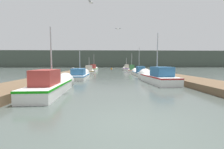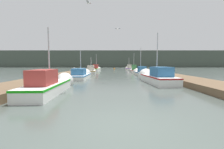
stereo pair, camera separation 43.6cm
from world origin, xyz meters
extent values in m
plane|color=#47514C|center=(0.00, 0.00, 0.00)|extent=(200.00, 200.00, 0.00)
cube|color=brown|center=(-6.65, 16.00, 0.22)|extent=(3.00, 40.00, 0.44)
cube|color=brown|center=(6.65, 16.00, 0.22)|extent=(3.00, 40.00, 0.44)
cube|color=#424C42|center=(0.00, 70.37, 3.76)|extent=(120.00, 16.00, 7.52)
cube|color=silver|center=(-4.14, 4.53, 0.32)|extent=(1.68, 4.94, 0.64)
cube|color=#139A10|center=(-4.14, 4.53, 0.58)|extent=(1.71, 4.97, 0.10)
cone|color=silver|center=(-4.26, 7.58, 0.32)|extent=(1.46, 1.27, 1.42)
cube|color=#99332D|center=(-4.12, 3.92, 1.05)|extent=(1.13, 1.92, 0.82)
cylinder|color=#B2B2B7|center=(-4.15, 4.90, 2.29)|extent=(0.08, 0.08, 3.30)
cube|color=silver|center=(3.77, 9.06, 0.35)|extent=(2.13, 5.14, 0.70)
cube|color=maroon|center=(3.77, 9.06, 0.64)|extent=(2.17, 5.17, 0.10)
cone|color=silver|center=(3.54, 12.19, 0.35)|extent=(1.77, 1.38, 1.69)
cube|color=#2D6699|center=(3.81, 8.44, 1.10)|extent=(1.50, 2.07, 0.80)
cylinder|color=#B2B2B7|center=(3.74, 9.44, 2.61)|extent=(0.08, 0.08, 3.83)
cube|color=silver|center=(-4.05, 13.14, 0.25)|extent=(1.72, 4.72, 0.50)
cube|color=blue|center=(-4.05, 13.14, 0.44)|extent=(1.75, 4.75, 0.10)
cone|color=silver|center=(-4.06, 16.05, 0.25)|extent=(1.63, 1.12, 1.63)
cube|color=#2D6699|center=(-4.05, 12.55, 0.85)|extent=(1.36, 1.82, 0.71)
cylinder|color=#B2B2B7|center=(-4.06, 13.49, 1.87)|extent=(0.08, 0.08, 2.75)
cube|color=silver|center=(4.04, 18.43, 0.26)|extent=(1.45, 5.08, 0.51)
cube|color=#29669F|center=(4.04, 18.43, 0.45)|extent=(1.48, 5.11, 0.10)
cone|color=silver|center=(4.03, 21.46, 0.26)|extent=(1.37, 0.98, 1.36)
cube|color=#2D6699|center=(4.05, 17.80, 0.94)|extent=(1.05, 1.60, 0.86)
cylinder|color=#B2B2B7|center=(4.04, 18.81, 2.35)|extent=(0.08, 0.08, 3.69)
cube|color=silver|center=(-4.07, 22.27, 0.28)|extent=(1.97, 4.55, 0.56)
cube|color=#A37721|center=(-4.07, 22.27, 0.50)|extent=(2.00, 4.58, 0.10)
cone|color=silver|center=(-4.31, 24.89, 0.28)|extent=(1.57, 0.97, 1.50)
cube|color=#B2AD9E|center=(-4.02, 21.72, 0.99)|extent=(1.26, 1.64, 0.85)
cylinder|color=#B2B2B7|center=(-4.10, 22.60, 1.70)|extent=(0.08, 0.08, 2.28)
cube|color=silver|center=(4.05, 25.84, 0.26)|extent=(1.76, 4.10, 0.52)
cube|color=#A32F2F|center=(4.05, 25.84, 0.46)|extent=(1.79, 4.13, 0.10)
cone|color=silver|center=(4.30, 28.30, 0.26)|extent=(1.38, 1.09, 1.29)
cube|color=#387A42|center=(4.00, 25.35, 1.01)|extent=(1.04, 1.40, 0.99)
cylinder|color=#B2B2B7|center=(4.08, 26.14, 2.16)|extent=(0.08, 0.08, 3.29)
cube|color=silver|center=(-4.02, 30.40, 0.32)|extent=(1.69, 3.91, 0.63)
cube|color=green|center=(-4.02, 30.40, 0.57)|extent=(1.72, 3.94, 0.10)
cone|color=silver|center=(-3.79, 32.64, 0.32)|extent=(1.31, 0.83, 1.25)
cube|color=#99332D|center=(-4.06, 29.93, 1.10)|extent=(1.09, 1.66, 0.93)
cylinder|color=#B2B2B7|center=(-3.99, 30.69, 2.25)|extent=(0.08, 0.08, 3.23)
cube|color=silver|center=(4.05, 34.44, 0.29)|extent=(1.57, 3.85, 0.59)
cube|color=purple|center=(4.05, 34.44, 0.53)|extent=(1.60, 3.88, 0.10)
cone|color=silver|center=(4.07, 36.82, 0.29)|extent=(1.48, 0.93, 1.47)
cube|color=#B2AD9E|center=(4.05, 33.96, 1.06)|extent=(1.00, 1.19, 0.95)
cylinder|color=#B2B2B7|center=(4.06, 34.72, 1.89)|extent=(0.08, 0.08, 2.61)
cylinder|color=#473523|center=(-5.07, 40.58, 0.53)|extent=(0.21, 0.21, 1.06)
cylinder|color=silver|center=(-5.07, 40.58, 1.08)|extent=(0.24, 0.24, 0.04)
cylinder|color=#473523|center=(-5.32, 15.41, 0.61)|extent=(0.29, 0.29, 1.22)
cylinder|color=silver|center=(-5.32, 15.41, 1.24)|extent=(0.33, 0.33, 0.04)
sphere|color=#BF6513|center=(0.33, 41.06, 0.14)|extent=(0.51, 0.51, 0.51)
cylinder|color=black|center=(0.33, 41.06, 0.65)|extent=(0.06, 0.06, 0.50)
ellipsoid|color=white|center=(0.19, 10.12, 5.02)|extent=(0.17, 0.29, 0.12)
cube|color=gray|center=(0.32, 10.10, 5.04)|extent=(0.28, 0.15, 0.07)
cube|color=gray|center=(0.05, 10.13, 5.04)|extent=(0.28, 0.15, 0.07)
ellipsoid|color=white|center=(-1.88, 5.96, 5.76)|extent=(0.31, 0.22, 0.12)
cube|color=gray|center=(-1.92, 5.83, 5.78)|extent=(0.20, 0.30, 0.07)
cube|color=gray|center=(-1.84, 6.09, 5.78)|extent=(0.20, 0.30, 0.07)
camera|label=1|loc=(-0.78, -4.17, 1.80)|focal=24.00mm
camera|label=2|loc=(-0.35, -4.17, 1.80)|focal=24.00mm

